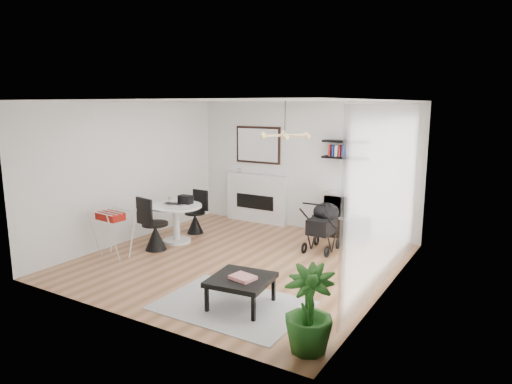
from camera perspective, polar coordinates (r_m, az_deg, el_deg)
The scene contains 25 objects.
floor at distance 7.92m, azimuth -2.13°, elevation -8.59°, with size 5.00×5.00×0.00m, color brown.
ceiling at distance 7.46m, azimuth -2.28°, elevation 11.36°, with size 5.00×5.00×0.00m, color white.
wall_back at distance 9.74m, azimuth 5.88°, elevation 3.24°, with size 5.00×5.00×0.00m, color white.
wall_left at distance 9.17m, azimuth -15.41°, elevation 2.43°, with size 5.00×5.00×0.00m, color white.
wall_right at distance 6.57m, azimuth 16.37°, elevation -0.88°, with size 5.00×5.00×0.00m, color white.
sheer_curtain at distance 6.78m, azimuth 15.99°, elevation -0.49°, with size 0.04×3.60×2.60m, color white.
fireplace at distance 10.29m, azimuth 0.08°, elevation -0.04°, with size 1.50×0.17×2.16m.
shelf_lower at distance 9.22m, azimuth 11.03°, elevation 4.23°, with size 0.90×0.25×0.04m, color black.
shelf_upper at distance 9.19m, azimuth 11.10°, elevation 6.21°, with size 0.90×0.25×0.04m, color black.
pendant_lamp at distance 7.38m, azimuth 3.62°, elevation 7.08°, with size 0.90×0.90×0.10m, color #DFBD75, non-canonical shape.
tv_console at distance 9.41m, azimuth 10.56°, elevation -4.26°, with size 1.11×0.39×0.42m, color black.
crt_tv at distance 9.31m, azimuth 10.45°, elevation -1.48°, with size 0.58×0.51×0.51m.
dining_table at distance 8.94m, azimuth -9.96°, elevation -3.20°, with size 1.01×1.01×0.74m.
laptop at distance 8.92m, azimuth -10.49°, elevation -1.52°, with size 0.35×0.23×0.03m, color black.
black_bag at distance 8.99m, azimuth -8.80°, elevation -0.93°, with size 0.27×0.16×0.16m, color black.
newspaper at distance 8.69m, azimuth -9.86°, elevation -1.89°, with size 0.31×0.26×0.01m, color silver.
drinking_glass at distance 9.21m, azimuth -10.77°, elevation -0.94°, with size 0.05×0.05×0.09m, color white.
chair_far at distance 9.57m, azimuth -7.55°, elevation -3.46°, with size 0.42×0.43×0.89m.
chair_near at distance 8.59m, azimuth -12.59°, elevation -5.05°, with size 0.50×0.51×1.01m.
drying_rack at distance 8.38m, azimuth -17.37°, elevation -4.84°, with size 0.59×0.56×0.83m.
stroller at distance 8.45m, azimuth 8.38°, elevation -4.47°, with size 0.49×0.81×0.97m.
rug at distance 6.27m, azimuth -2.98°, elevation -13.94°, with size 1.93×1.39×0.01m, color #ABABAB.
coffee_table at distance 6.10m, azimuth -1.89°, elevation -11.01°, with size 0.86×0.86×0.40m.
magazines at distance 6.02m, azimuth -1.66°, elevation -10.62°, with size 0.31×0.24×0.04m, color red.
potted_plant at distance 5.07m, azimuth 6.60°, elevation -14.40°, with size 0.54×0.54×0.96m, color #1F5618.
Camera 1 is at (4.09, -6.24, 2.65)m, focal length 32.00 mm.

